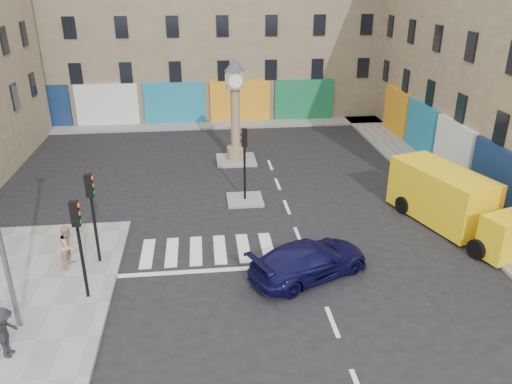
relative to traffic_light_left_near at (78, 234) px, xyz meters
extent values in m
plane|color=black|center=(8.30, -0.20, -2.62)|extent=(120.00, 120.00, 0.00)
cube|color=gray|center=(17.00, 9.80, -2.55)|extent=(2.60, 30.00, 0.15)
cube|color=gray|center=(4.30, 22.00, -2.55)|extent=(32.00, 2.40, 0.15)
cube|color=gray|center=(6.30, 7.80, -2.56)|extent=(1.80, 1.80, 0.12)
cube|color=gray|center=(6.30, 13.80, -2.56)|extent=(2.40, 2.40, 0.12)
cube|color=#8B765D|center=(4.30, 27.80, 5.88)|extent=(32.00, 10.00, 17.00)
cylinder|color=black|center=(0.00, 0.00, -1.07)|extent=(0.12, 0.12, 2.80)
cube|color=black|center=(0.00, 0.00, 0.78)|extent=(0.28, 0.22, 0.90)
cylinder|color=black|center=(0.00, 2.40, -1.07)|extent=(0.12, 0.12, 2.80)
cube|color=black|center=(0.00, 2.40, 0.78)|extent=(0.28, 0.22, 0.90)
cylinder|color=black|center=(6.30, 7.80, -1.10)|extent=(0.12, 0.12, 2.80)
cube|color=black|center=(6.30, 7.80, 0.75)|extent=(0.28, 0.22, 0.90)
cylinder|color=tan|center=(6.30, 13.80, -2.10)|extent=(1.10, 1.10, 0.80)
cylinder|color=tan|center=(6.30, 13.80, 0.10)|extent=(0.56, 0.56, 3.60)
cube|color=tan|center=(6.30, 13.80, 2.40)|extent=(1.00, 1.00, 1.00)
cylinder|color=white|center=(6.30, 13.28, 2.40)|extent=(0.80, 0.06, 0.80)
cone|color=#333338|center=(6.30, 13.80, 3.25)|extent=(1.20, 1.20, 0.70)
imported|color=#0B0B33|center=(8.10, 0.63, -1.92)|extent=(5.20, 3.84, 1.40)
cube|color=yellow|center=(15.11, 4.65, -1.31)|extent=(3.49, 5.43, 2.41)
cube|color=yellow|center=(16.23, 1.05, -1.62)|extent=(2.28, 1.79, 1.78)
cube|color=black|center=(16.25, 1.00, -1.21)|extent=(1.98, 1.43, 0.73)
cylinder|color=black|center=(15.11, 1.14, -2.20)|extent=(0.50, 0.88, 0.84)
cylinder|color=black|center=(13.74, 5.54, -2.20)|extent=(0.50, 0.88, 0.84)
cylinder|color=black|center=(15.74, 6.17, -2.20)|extent=(0.50, 0.88, 0.84)
imported|color=tan|center=(-1.05, 2.23, -1.62)|extent=(0.87, 0.98, 1.70)
imported|color=black|center=(-1.74, -2.81, -1.65)|extent=(0.79, 1.16, 1.65)
camera|label=1|loc=(4.27, -15.30, 7.97)|focal=35.00mm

